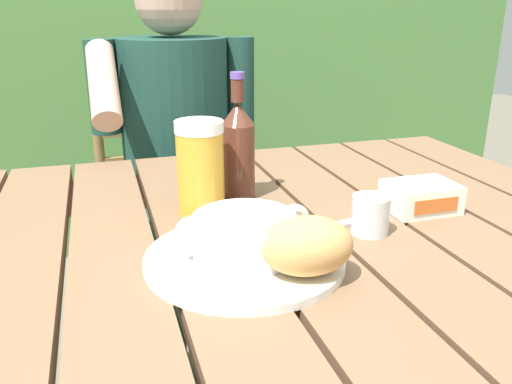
# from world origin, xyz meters

# --- Properties ---
(dining_table) EXTENTS (1.25, 0.99, 0.76)m
(dining_table) POSITION_xyz_m (-0.00, 0.00, 0.67)
(dining_table) COLOR brown
(dining_table) RESTS_ON ground_plane
(hedge_backdrop) EXTENTS (3.63, 0.85, 2.00)m
(hedge_backdrop) POSITION_xyz_m (-0.10, 1.93, 0.90)
(hedge_backdrop) COLOR #4C7C3D
(hedge_backdrop) RESTS_ON ground_plane
(chair_near_diner) EXTENTS (0.49, 0.41, 0.89)m
(chair_near_diner) POSITION_xyz_m (-0.06, 0.93, 0.45)
(chair_near_diner) COLOR olive
(chair_near_diner) RESTS_ON ground_plane
(person_eating) EXTENTS (0.48, 0.47, 1.24)m
(person_eating) POSITION_xyz_m (-0.06, 0.73, 0.73)
(person_eating) COLOR #1A3E35
(person_eating) RESTS_ON ground_plane
(serving_plate) EXTENTS (0.30, 0.30, 0.01)m
(serving_plate) POSITION_xyz_m (-0.10, -0.11, 0.76)
(serving_plate) COLOR white
(serving_plate) RESTS_ON dining_table
(soup_bowl) EXTENTS (0.20, 0.15, 0.07)m
(soup_bowl) POSITION_xyz_m (-0.10, -0.11, 0.80)
(soup_bowl) COLOR white
(soup_bowl) RESTS_ON serving_plate
(bread_roll) EXTENTS (0.13, 0.11, 0.08)m
(bread_roll) POSITION_xyz_m (-0.03, -0.19, 0.81)
(bread_roll) COLOR tan
(bread_roll) RESTS_ON serving_plate
(beer_glass) EXTENTS (0.09, 0.09, 0.17)m
(beer_glass) POSITION_xyz_m (-0.12, 0.10, 0.84)
(beer_glass) COLOR gold
(beer_glass) RESTS_ON dining_table
(beer_bottle) EXTENTS (0.06, 0.06, 0.24)m
(beer_bottle) POSITION_xyz_m (-0.03, 0.16, 0.86)
(beer_bottle) COLOR #532A1E
(beer_bottle) RESTS_ON dining_table
(water_glass_small) EXTENTS (0.06, 0.06, 0.06)m
(water_glass_small) POSITION_xyz_m (0.13, -0.07, 0.79)
(water_glass_small) COLOR silver
(water_glass_small) RESTS_ON dining_table
(butter_tub) EXTENTS (0.12, 0.10, 0.05)m
(butter_tub) POSITION_xyz_m (0.27, -0.01, 0.78)
(butter_tub) COLOR white
(butter_tub) RESTS_ON dining_table
(table_knife) EXTENTS (0.15, 0.05, 0.01)m
(table_knife) POSITION_xyz_m (0.07, -0.04, 0.76)
(table_knife) COLOR silver
(table_knife) RESTS_ON dining_table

